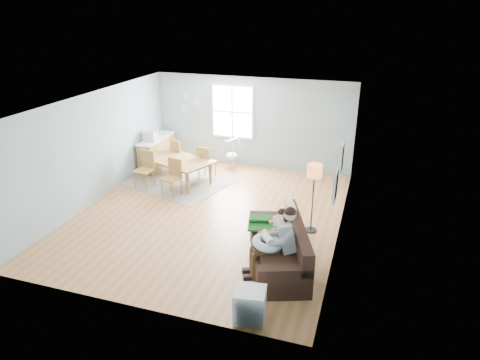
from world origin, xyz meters
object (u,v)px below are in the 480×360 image
(toddler, at_px, (276,226))
(counter, at_px, (157,152))
(floor_lamp, at_px, (314,177))
(storage_cube, at_px, (249,305))
(baby_swing, at_px, (232,155))
(father, at_px, (277,240))
(chair_sw, at_px, (146,166))
(monitor, at_px, (151,136))
(chair_nw, at_px, (179,153))
(chair_ne, at_px, (205,160))
(sofa, at_px, (281,251))
(dining_table, at_px, (177,171))
(chair_se, at_px, (173,175))

(toddler, relative_size, counter, 0.53)
(floor_lamp, height_order, storage_cube, floor_lamp)
(counter, height_order, baby_swing, counter)
(floor_lamp, height_order, baby_swing, floor_lamp)
(father, relative_size, chair_sw, 1.38)
(storage_cube, xyz_separation_m, monitor, (-4.63, 5.39, 0.80))
(storage_cube, bearing_deg, chair_nw, 124.77)
(monitor, bearing_deg, chair_ne, -3.90)
(monitor, bearing_deg, sofa, -38.17)
(father, bearing_deg, toddler, 103.72)
(floor_lamp, xyz_separation_m, chair_sw, (-4.67, 1.12, -0.72))
(dining_table, relative_size, chair_sw, 1.89)
(storage_cube, distance_m, monitor, 7.15)
(dining_table, relative_size, chair_nw, 1.87)
(floor_lamp, bearing_deg, chair_ne, 147.67)
(dining_table, height_order, chair_ne, chair_ne)
(baby_swing, bearing_deg, father, -62.79)
(monitor, bearing_deg, chair_se, -45.72)
(toddler, bearing_deg, chair_se, 146.17)
(monitor, bearing_deg, baby_swing, 22.76)
(father, height_order, counter, father)
(toddler, relative_size, monitor, 2.66)
(storage_cube, height_order, baby_swing, baby_swing)
(chair_sw, relative_size, chair_nw, 0.99)
(storage_cube, bearing_deg, counter, 129.18)
(chair_sw, bearing_deg, father, -34.46)
(storage_cube, distance_m, baby_swing, 6.76)
(chair_sw, bearing_deg, storage_cube, -45.40)
(chair_nw, bearing_deg, chair_ne, -15.58)
(dining_table, bearing_deg, chair_ne, 59.46)
(chair_nw, bearing_deg, toddler, -44.20)
(toddler, xyz_separation_m, floor_lamp, (0.47, 1.34, 0.55))
(chair_ne, relative_size, baby_swing, 0.84)
(toddler, distance_m, chair_nw, 5.35)
(chair_se, height_order, counter, chair_se)
(counter, bearing_deg, chair_nw, -11.57)
(chair_se, height_order, baby_swing, chair_se)
(baby_swing, bearing_deg, counter, -164.68)
(sofa, relative_size, monitor, 7.22)
(chair_ne, xyz_separation_m, monitor, (-1.74, 0.12, 0.52))
(toddler, height_order, floor_lamp, floor_lamp)
(chair_se, bearing_deg, father, -38.51)
(monitor, bearing_deg, floor_lamp, -23.73)
(sofa, xyz_separation_m, storage_cube, (-0.14, -1.64, -0.04))
(chair_se, bearing_deg, chair_nw, 110.34)
(sofa, bearing_deg, chair_sw, 148.85)
(dining_table, bearing_deg, chair_se, -48.34)
(toddler, relative_size, chair_ne, 0.90)
(sofa, bearing_deg, monitor, 141.83)
(dining_table, bearing_deg, counter, 161.61)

